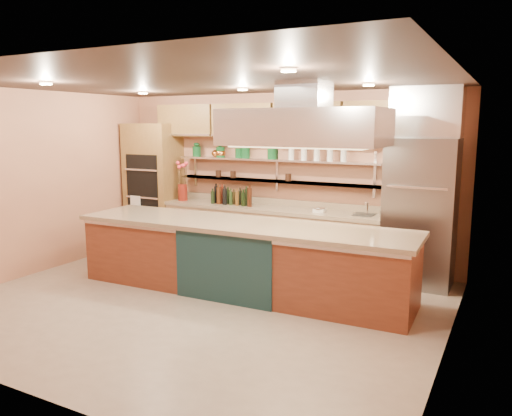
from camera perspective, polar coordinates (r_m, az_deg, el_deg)
The scene contains 21 objects.
floor at distance 6.60m, azimuth -6.62°, elevation -10.86°, with size 6.00×5.00×0.02m, color gray.
ceiling at distance 6.21m, azimuth -7.13°, elevation 14.22°, with size 6.00×5.00×0.02m, color black.
wall_back at distance 8.42m, azimuth 2.82°, elevation 3.50°, with size 6.00×0.04×2.80m, color #B77856.
wall_front at distance 4.46m, azimuth -25.36°, elevation -2.86°, with size 6.00×0.04×2.80m, color #B77856.
wall_left at distance 8.32m, azimuth -24.18°, elevation 2.60°, with size 0.04×5.00×2.80m, color #B77856.
wall_right at distance 5.20m, azimuth 21.55°, elevation -0.94°, with size 0.04×5.00×2.80m, color #B77856.
oven_stack at distance 9.48m, azimuth -11.61°, elevation 2.48°, with size 0.95×0.64×2.30m, color brown.
refrigerator at distance 7.43m, azimuth 18.25°, elevation -0.51°, with size 0.95×0.72×2.10m, color slate.
back_counter at distance 8.32m, azimuth 1.58°, elevation -3.09°, with size 3.84×0.64×0.93m, color tan.
wall_shelf_lower at distance 8.33m, azimuth 2.13°, elevation 3.09°, with size 3.60×0.26×0.03m, color silver.
wall_shelf_upper at distance 8.30m, azimuth 2.14°, elevation 5.50°, with size 3.60×0.26×0.03m, color silver.
upper_cabinets at distance 8.21m, azimuth 2.34°, elevation 9.99°, with size 4.60×0.36×0.55m, color brown.
range_hood at distance 6.23m, azimuth 5.50°, elevation 9.17°, with size 2.00×1.00×0.45m, color silver.
ceiling_downlights at distance 6.38m, azimuth -6.07°, elevation 13.85°, with size 4.00×2.80×0.02m, color #FFE5A5.
island at distance 6.86m, azimuth -1.74°, elevation -5.67°, with size 4.65×1.01×0.97m, color brown.
flower_vase at distance 9.05m, azimuth -8.37°, elevation 1.79°, with size 0.17×0.17×0.30m, color maroon.
oil_bottle_cluster at distance 8.49m, azimuth -2.73°, elevation 1.28°, with size 0.84×0.24×0.27m, color black.
kitchen_scale at distance 7.84m, azimuth 7.26°, elevation -0.12°, with size 0.18×0.13×0.10m, color silver.
bar_faucet at distance 7.70m, azimuth 12.63°, elevation -0.09°, with size 0.03×0.03×0.19m, color silver.
copper_kettle at distance 8.84m, azimuth -4.59°, elevation 6.23°, with size 0.16×0.16×0.13m, color #CD712F.
green_canister at distance 8.60m, azimuth -1.94°, elevation 6.29°, with size 0.14×0.14×0.16m, color #0D3E1A.
Camera 1 is at (3.52, -5.10, 2.29)m, focal length 35.00 mm.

